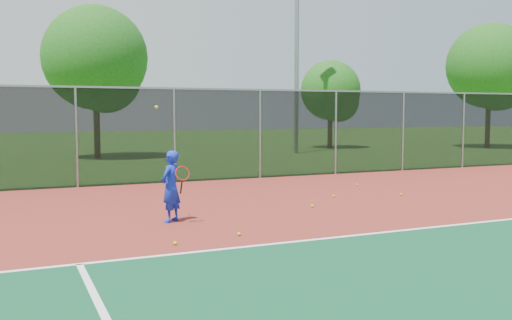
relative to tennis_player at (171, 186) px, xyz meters
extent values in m
cube|color=maroon|center=(4.86, -3.67, -0.75)|extent=(30.00, 20.00, 0.02)
cube|color=black|center=(4.86, 6.33, 0.76)|extent=(30.00, 0.04, 3.00)
cube|color=gray|center=(4.86, 6.33, 2.26)|extent=(30.00, 0.06, 0.06)
imported|color=#142CC2|center=(0.00, 0.00, 0.00)|extent=(0.63, 0.63, 1.48)
cylinder|color=black|center=(0.15, -0.25, -0.01)|extent=(0.03, 0.15, 0.27)
torus|color=#A51414|center=(0.15, -0.35, 0.29)|extent=(0.30, 0.13, 0.29)
sphere|color=#B7CB17|center=(-0.25, 0.10, 1.62)|extent=(0.07, 0.07, 0.07)
sphere|color=#B7CB17|center=(3.54, 0.36, -0.71)|extent=(0.07, 0.07, 0.07)
sphere|color=#B7CB17|center=(6.66, 1.03, -0.71)|extent=(0.07, 0.07, 0.07)
sphere|color=#B7CB17|center=(6.73, 3.23, -0.71)|extent=(0.07, 0.07, 0.07)
sphere|color=#B7CB17|center=(-0.49, -2.04, -0.71)|extent=(0.07, 0.07, 0.07)
sphere|color=#B7CB17|center=(0.78, -1.80, -0.71)|extent=(0.07, 0.07, 0.07)
sphere|color=#B7CB17|center=(4.85, 1.53, -0.71)|extent=(0.07, 0.07, 0.07)
cylinder|color=gray|center=(11.46, 16.19, 5.76)|extent=(0.24, 0.24, 13.05)
cylinder|color=#392814|center=(1.01, 17.14, 0.65)|extent=(0.30, 0.30, 2.82)
sphere|color=#174D14|center=(1.01, 17.14, 4.09)|extent=(5.01, 5.01, 5.01)
sphere|color=#174D14|center=(1.41, 16.84, 3.15)|extent=(3.45, 3.45, 3.45)
cylinder|color=#392814|center=(15.41, 19.20, 0.28)|extent=(0.30, 0.30, 2.08)
sphere|color=#174D14|center=(15.41, 19.20, 2.82)|extent=(3.69, 3.69, 3.69)
sphere|color=#174D14|center=(15.81, 18.90, 2.12)|extent=(2.54, 2.54, 2.54)
cylinder|color=#392814|center=(24.52, 15.38, 0.72)|extent=(0.30, 0.30, 2.96)
sphere|color=#174D14|center=(24.52, 15.38, 4.33)|extent=(5.26, 5.26, 5.26)
sphere|color=#174D14|center=(24.92, 15.08, 3.34)|extent=(3.61, 3.61, 3.61)
camera|label=1|loc=(-3.09, -11.35, 1.55)|focal=40.00mm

